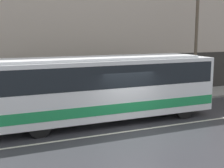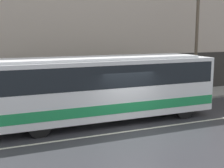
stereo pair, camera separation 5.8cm
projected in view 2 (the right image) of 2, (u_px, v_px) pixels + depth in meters
ground_plane at (135, 130)px, 13.72m from camera, size 60.00×60.00×0.00m
sidewalk at (92, 103)px, 18.65m from camera, size 60.00×2.93×0.13m
lane_stripe at (135, 130)px, 13.71m from camera, size 54.00×0.14×0.01m
transit_bus at (102, 86)px, 14.77m from camera, size 11.20×2.48×3.14m
utility_pole_near at (197, 36)px, 19.98m from camera, size 0.20×0.20×7.76m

